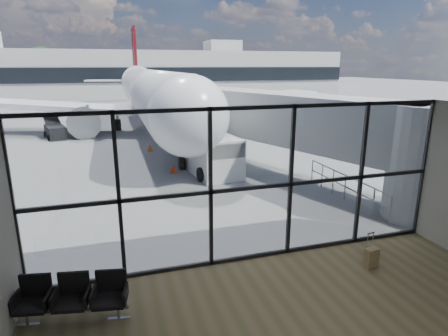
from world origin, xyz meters
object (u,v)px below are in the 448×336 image
service_van (210,153)px  belt_loader (55,131)px  airliner (150,93)px  seating_row (73,295)px  suitcase (372,258)px

service_van → belt_loader: bearing=118.1°
belt_loader → service_van: bearing=-70.7°
airliner → belt_loader: (-7.83, -3.16, -2.57)m
seating_row → service_van: bearing=71.3°
seating_row → belt_loader: belt_loader is taller
airliner → belt_loader: airliner is taller
suitcase → service_van: (-1.77, 10.85, 0.74)m
airliner → service_van: (1.23, -16.22, -2.09)m
seating_row → suitcase: bearing=9.8°
suitcase → service_van: 11.02m
airliner → service_van: airliner is taller
suitcase → airliner: 27.38m
service_van → seating_row: bearing=-126.1°
seating_row → belt_loader: bearing=108.0°
suitcase → belt_loader: belt_loader is taller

